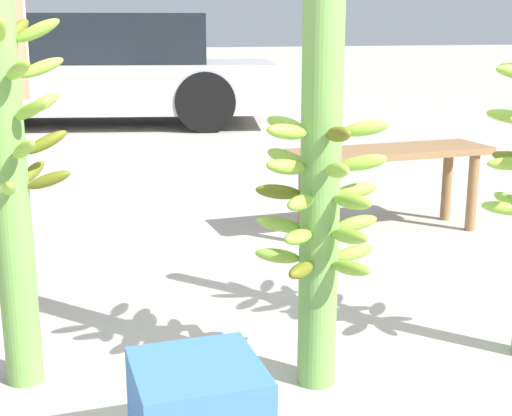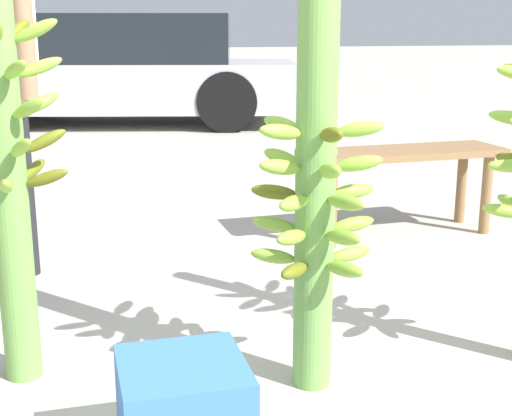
{
  "view_description": "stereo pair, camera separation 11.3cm",
  "coord_description": "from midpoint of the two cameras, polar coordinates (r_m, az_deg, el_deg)",
  "views": [
    {
      "loc": [
        -0.78,
        -1.84,
        1.18
      ],
      "look_at": [
        0.0,
        0.62,
        0.52
      ],
      "focal_mm": 50.0,
      "sensor_mm": 36.0,
      "label": 1
    },
    {
      "loc": [
        -0.67,
        -1.88,
        1.18
      ],
      "look_at": [
        0.0,
        0.62,
        0.52
      ],
      "focal_mm": 50.0,
      "sensor_mm": 36.0,
      "label": 2
    }
  ],
  "objects": [
    {
      "name": "ground_plane",
      "position": [
        2.32,
        3.34,
        -16.32
      ],
      "size": [
        80.0,
        80.0,
        0.0
      ],
      "primitive_type": "plane",
      "color": "#B2AA9E"
    },
    {
      "name": "banana_stalk_left",
      "position": [
        2.41,
        -20.68,
        4.67
      ],
      "size": [
        0.41,
        0.41,
        1.57
      ],
      "color": "#6B9E47",
      "rests_on": "ground_plane"
    },
    {
      "name": "banana_stalk_center",
      "position": [
        2.28,
        3.74,
        1.66
      ],
      "size": [
        0.43,
        0.43,
        1.38
      ],
      "color": "#6B9E47",
      "rests_on": "ground_plane"
    },
    {
      "name": "market_bench",
      "position": [
        4.19,
        9.9,
        3.52
      ],
      "size": [
        1.19,
        0.4,
        0.5
      ],
      "rotation": [
        0.0,
        0.0,
        0.03
      ],
      "color": "olive",
      "rests_on": "ground_plane"
    },
    {
      "name": "parked_car",
      "position": [
        9.1,
        -12.73,
        10.6
      ],
      "size": [
        4.59,
        2.66,
        1.33
      ],
      "rotation": [
        0.0,
        0.0,
        1.33
      ],
      "color": "#B7B7BC",
      "rests_on": "ground_plane"
    }
  ]
}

